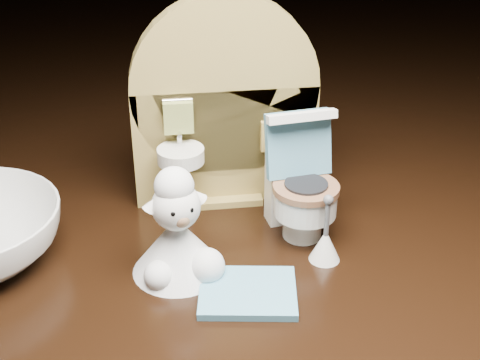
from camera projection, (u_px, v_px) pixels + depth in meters
name	position (u px, v px, depth m)	size (l,w,h in m)	color
backdrop_panel	(224.00, 115.00, 0.46)	(0.13, 0.05, 0.15)	#A68D46
toy_toilet	(300.00, 189.00, 0.44)	(0.05, 0.06, 0.09)	white
bath_mat	(248.00, 292.00, 0.39)	(0.06, 0.05, 0.00)	#5392AF
toilet_brush	(325.00, 243.00, 0.42)	(0.02, 0.02, 0.05)	white
plush_lamb	(178.00, 237.00, 0.40)	(0.06, 0.06, 0.07)	white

